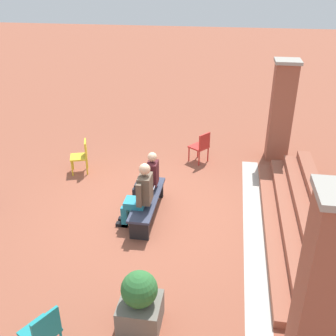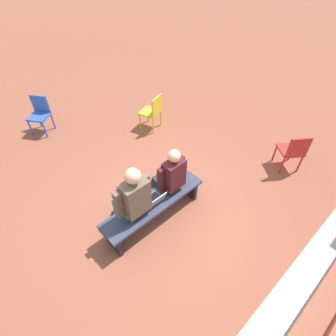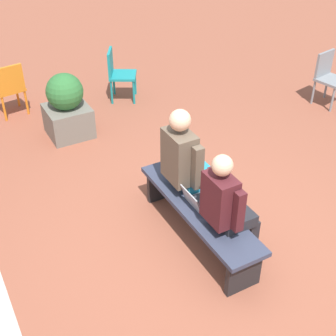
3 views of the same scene
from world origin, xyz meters
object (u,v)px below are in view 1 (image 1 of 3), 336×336
Objects in this scene: plastic_chair_mid_courtyard at (82,155)px; plastic_chair_near_bench_right at (43,331)px; bench at (148,201)px; planter at (140,302)px; person_adult at (140,194)px; laptop at (148,195)px; plastic_chair_near_bench_left at (201,146)px; person_student at (148,178)px.

plastic_chair_near_bench_right is at bearing 15.05° from plastic_chair_mid_courtyard.
planter is (2.78, 0.47, 0.08)m from bench.
laptop is (-0.35, 0.08, -0.24)m from person_adult.
plastic_chair_near_bench_right reaches higher than bench.
person_adult is 2.51m from planter.
person_adult is at bearing -16.84° from plastic_chair_near_bench_left.
plastic_chair_mid_courtyard is (-2.05, -1.97, -0.26)m from person_adult.
person_student is 1.53× the size of plastic_chair_mid_courtyard.
person_student is at bearing -170.36° from planter.
plastic_chair_near_bench_left is 0.89× the size of planter.
plastic_chair_near_bench_left is at bearing 109.64° from plastic_chair_mid_courtyard.
plastic_chair_near_bench_right is at bearing -13.52° from plastic_chair_near_bench_left.
person_student is 0.74m from person_adult.
bench is at bearing 50.01° from plastic_chair_mid_courtyard.
plastic_chair_near_bench_right is at bearing -10.30° from bench.
person_adult is at bearing 169.83° from plastic_chair_near_bench_right.
plastic_chair_mid_courtyard is at bearing -70.36° from plastic_chair_near_bench_left.
plastic_chair_near_bench_left reaches higher than laptop.
plastic_chair_near_bench_right is at bearing -8.36° from person_student.
person_student is at bearing 171.64° from plastic_chair_near_bench_right.
person_student reaches higher than laptop.
planter is at bearing 9.64° from person_student.
person_adult is 3.24m from plastic_chair_near_bench_left.
planter reaches higher than plastic_chair_mid_courtyard.
plastic_chair_near_bench_left is 5.54m from planter.
person_adult is 3.22m from plastic_chair_near_bench_right.
planter reaches higher than bench.
person_student reaches higher than planter.
plastic_chair_near_bench_left is at bearing 158.45° from person_student.
person_student is (-0.39, -0.06, 0.34)m from bench.
plastic_chair_near_bench_right is 1.33m from planter.
person_student reaches higher than bench.
plastic_chair_mid_courtyard is at bearing -150.75° from planter.
person_adult is 1.66× the size of plastic_chair_near_bench_right.
plastic_chair_mid_courtyard is at bearing -136.24° from person_adult.
plastic_chair_near_bench_right reaches higher than laptop.
plastic_chair_near_bench_right is at bearing -56.90° from planter.
plastic_chair_near_bench_right is (3.50, -0.65, -0.02)m from laptop.
plastic_chair_near_bench_left is at bearing 162.51° from bench.
bench is at bearing 168.52° from person_adult.
plastic_chair_mid_courtyard is (-1.32, -1.97, -0.21)m from person_student.
person_student is 0.44m from laptop.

